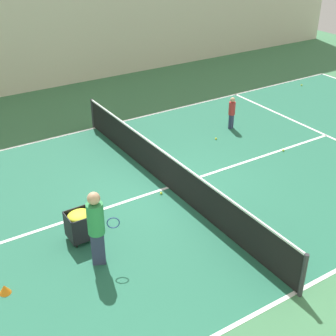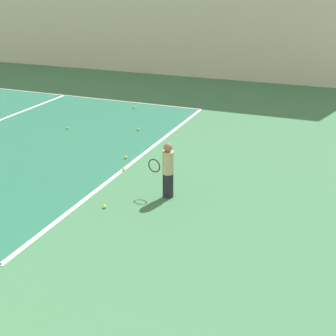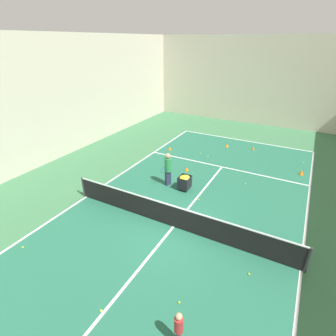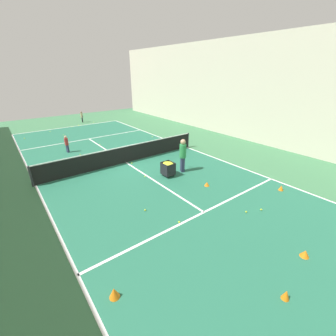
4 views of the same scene
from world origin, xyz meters
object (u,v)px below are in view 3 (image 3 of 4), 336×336
(tennis_net, at_px, (174,216))
(coach_at_net, at_px, (168,167))
(child_midcourt, at_px, (179,327))
(training_cone_1, at_px, (301,172))
(training_cone_0, at_px, (227,145))
(ball_cart, at_px, (185,180))

(tennis_net, height_order, coach_at_net, coach_at_net)
(child_midcourt, height_order, training_cone_1, child_midcourt)
(tennis_net, relative_size, training_cone_0, 38.17)
(child_midcourt, bearing_deg, tennis_net, 7.74)
(coach_at_net, bearing_deg, tennis_net, 56.49)
(child_midcourt, bearing_deg, training_cone_1, -31.17)
(coach_at_net, bearing_deg, training_cone_1, 151.43)
(child_midcourt, xyz_separation_m, training_cone_1, (2.09, 11.81, -0.52))
(training_cone_0, bearing_deg, child_midcourt, -77.91)
(tennis_net, xyz_separation_m, training_cone_1, (4.35, 7.71, -0.40))
(coach_at_net, height_order, child_midcourt, coach_at_net)
(training_cone_0, xyz_separation_m, training_cone_1, (5.09, -2.23, 0.04))
(tennis_net, distance_m, training_cone_1, 8.86)
(child_midcourt, bearing_deg, training_cone_0, -9.06)
(tennis_net, distance_m, training_cone_0, 9.97)
(tennis_net, distance_m, ball_cart, 3.12)
(child_midcourt, xyz_separation_m, training_cone_0, (-3.01, 14.03, -0.55))
(tennis_net, relative_size, training_cone_1, 34.10)
(child_midcourt, distance_m, training_cone_0, 14.36)
(tennis_net, distance_m, child_midcourt, 4.69)
(child_midcourt, bearing_deg, ball_cart, 2.90)
(coach_at_net, xyz_separation_m, training_cone_1, (6.23, 4.71, -0.90))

